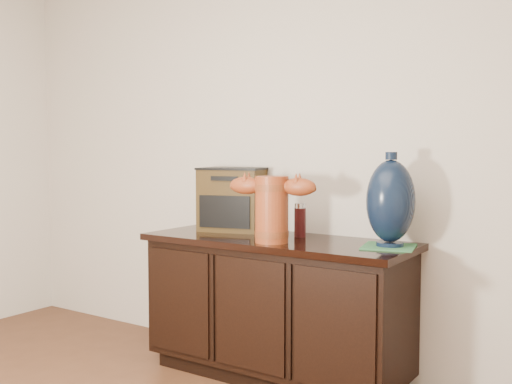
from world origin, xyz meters
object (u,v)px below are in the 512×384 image
Objects in this scene: tv_radio at (234,199)px; sideboard at (276,306)px; spray_can at (300,220)px; terracotta_vessel at (272,205)px; lamp_base at (391,201)px.

sideboard is at bearing -34.56° from tv_radio.
spray_can is (0.46, -0.02, -0.09)m from tv_radio.
terracotta_vessel is 0.52m from tv_radio.
lamp_base is (0.56, 0.19, 0.03)m from terracotta_vessel.
tv_radio is at bearing 160.31° from sideboard.
tv_radio is 1.00m from lamp_base.
lamp_base reaches higher than terracotta_vessel.
sideboard is 3.23× the size of lamp_base.
sideboard is 3.41× the size of tv_radio.
terracotta_vessel is 0.59m from lamp_base.
lamp_base reaches higher than spray_can.
lamp_base is at bearing 4.33° from sideboard.
sideboard is at bearing -126.12° from spray_can.
sideboard is 0.58m from terracotta_vessel.
lamp_base is at bearing -20.00° from tv_radio.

